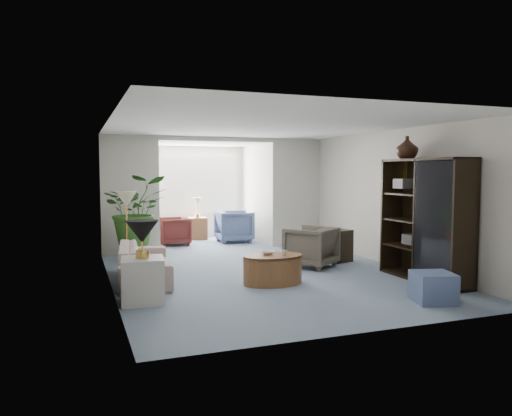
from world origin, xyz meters
name	(u,v)px	position (x,y,z in m)	size (l,w,h in m)	color
floor	(269,276)	(0.00, 0.00, 0.00)	(6.00, 6.00, 0.00)	#7A8FA2
sunroom_floor	(206,243)	(0.00, 4.10, 0.00)	(2.60, 2.60, 0.00)	#7A8FA2
back_pier_left	(130,195)	(-1.90, 3.00, 1.25)	(1.20, 0.12, 2.50)	silver
back_pier_right	(296,192)	(1.90, 3.00, 1.25)	(1.20, 0.12, 2.50)	silver
back_header	(218,139)	(0.00, 3.00, 2.45)	(2.60, 0.12, 0.10)	silver
window_pane	(196,184)	(0.00, 5.18, 1.40)	(2.20, 0.02, 1.50)	white
window_blinds	(196,184)	(0.00, 5.15, 1.40)	(2.20, 0.02, 1.50)	white
framed_picture	(398,174)	(2.46, -0.10, 1.70)	(0.04, 0.50, 0.40)	#AFA78C
sofa	(145,262)	(-1.97, 0.43, 0.29)	(1.98, 0.77, 0.58)	beige
end_table	(143,280)	(-2.17, -0.92, 0.30)	(0.55, 0.55, 0.60)	silver
table_lamp	(142,232)	(-2.17, -0.92, 0.95)	(0.44, 0.44, 0.30)	black
floor_lamp	(126,199)	(-2.14, 1.41, 1.25)	(0.36, 0.36, 0.28)	beige
coffee_table	(273,269)	(-0.13, -0.51, 0.23)	(0.95, 0.95, 0.45)	brown
coffee_bowl	(267,253)	(-0.18, -0.41, 0.47)	(0.20, 0.20, 0.05)	silver
coffee_cup	(284,253)	(0.02, -0.61, 0.49)	(0.09, 0.09, 0.08)	beige
wingback_chair	(311,247)	(1.04, 0.51, 0.37)	(0.79, 0.81, 0.74)	#595346
side_table_dark	(336,246)	(1.74, 0.81, 0.31)	(0.51, 0.41, 0.62)	black
entertainment_cabinet	(425,220)	(2.23, -1.13, 0.97)	(0.47, 1.75, 1.95)	black
cabinet_urn	(407,148)	(2.23, -0.63, 2.14)	(0.37, 0.37, 0.38)	black
ottoman	(433,287)	(1.47, -2.25, 0.20)	(0.50, 0.50, 0.40)	slate
plant_pot	(137,253)	(-1.88, 2.21, 0.16)	(0.40, 0.40, 0.32)	#A14C2E
house_plant	(136,210)	(-1.88, 2.21, 1.00)	(1.22, 1.06, 1.35)	#2B5B1F
sunroom_chair_blue	(234,226)	(0.69, 4.03, 0.39)	(0.83, 0.85, 0.78)	slate
sunroom_chair_maroon	(174,231)	(-0.81, 4.03, 0.33)	(0.71, 0.73, 0.66)	#57231E
sunroom_table	(197,228)	(-0.06, 4.78, 0.28)	(0.46, 0.36, 0.56)	brown
shelf_clutter	(420,222)	(2.18, -1.07, 0.94)	(0.30, 1.20, 1.06)	#5F5D59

